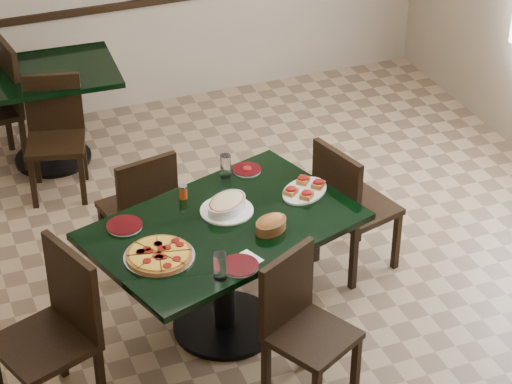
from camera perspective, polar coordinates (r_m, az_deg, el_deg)
name	(u,v)px	position (r m, az deg, el deg)	size (l,w,h in m)	color
floor	(266,289)	(6.34, 0.55, -5.55)	(5.50, 5.50, 0.00)	#8B6F50
main_table	(224,250)	(5.71, -1.85, -3.32)	(1.69, 1.35, 0.75)	black
back_table	(46,99)	(7.59, -11.91, 5.25)	(1.10, 0.83, 0.75)	black
chair_far	(142,206)	(6.29, -6.55, -0.80)	(0.47, 0.47, 0.86)	black
chair_near	(301,321)	(5.34, 2.58, -7.35)	(0.55, 0.55, 0.87)	black
chair_right	(349,202)	(6.25, 5.31, -0.59)	(0.52, 0.52, 0.91)	black
chair_left	(57,325)	(5.31, -11.29, -7.45)	(0.58, 0.58, 0.97)	black
back_chair_near	(55,129)	(7.23, -11.40, 3.52)	(0.49, 0.49, 0.86)	black
pepperoni_pizza	(159,255)	(5.35, -5.56, -3.60)	(0.38, 0.38, 0.04)	silver
lasagna_casserole	(227,205)	(5.68, -1.69, -0.73)	(0.33, 0.31, 0.09)	silver
bread_basket	(271,224)	(5.53, 0.86, -1.84)	(0.24, 0.21, 0.09)	brown
bruschetta_platter	(305,189)	(5.87, 2.80, 0.19)	(0.40, 0.38, 0.05)	silver
side_plate_near	(240,266)	(5.26, -0.94, -4.23)	(0.20, 0.20, 0.02)	silver
side_plate_far_r	(247,170)	(6.08, -0.52, 1.29)	(0.17, 0.17, 0.03)	silver
side_plate_far_l	(125,226)	(5.62, -7.52, -1.92)	(0.20, 0.20, 0.02)	silver
napkin_setting	(246,260)	(5.31, -0.55, -3.90)	(0.18, 0.18, 0.01)	white
water_glass_a	(225,166)	(5.99, -1.76, 1.49)	(0.07, 0.07, 0.14)	white
water_glass_b	(220,267)	(5.14, -2.06, -4.29)	(0.07, 0.07, 0.15)	white
pepper_shaker	(183,192)	(5.81, -4.19, 0.02)	(0.05, 0.05, 0.09)	#AC3812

